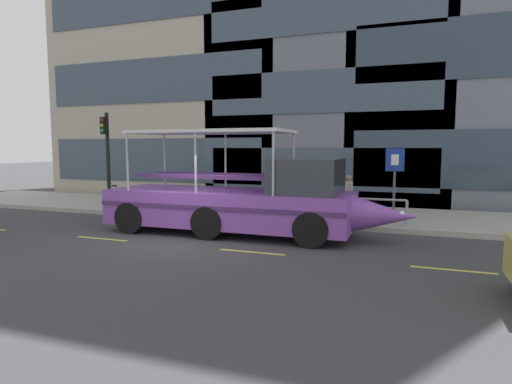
{
  "coord_description": "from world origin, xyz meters",
  "views": [
    {
      "loc": [
        6.25,
        -11.03,
        2.72
      ],
      "look_at": [
        1.57,
        1.8,
        1.3
      ],
      "focal_mm": 29.98,
      "sensor_mm": 36.0,
      "label": 1
    }
  ],
  "objects_px": {
    "parking_sign": "(395,173)",
    "pedestrian_near_bow": "(349,192)",
    "traffic_light_pole": "(107,150)",
    "duck_tour_boat": "(245,201)",
    "leaned_bicycle": "(119,199)"
  },
  "relations": [
    {
      "from": "traffic_light_pole",
      "to": "duck_tour_boat",
      "type": "relative_size",
      "value": 0.41
    },
    {
      "from": "traffic_light_pole",
      "to": "leaned_bicycle",
      "type": "bearing_deg",
      "value": -4.82
    },
    {
      "from": "parking_sign",
      "to": "pedestrian_near_bow",
      "type": "bearing_deg",
      "value": 157.42
    },
    {
      "from": "duck_tour_boat",
      "to": "pedestrian_near_bow",
      "type": "distance_m",
      "value": 4.29
    },
    {
      "from": "parking_sign",
      "to": "pedestrian_near_bow",
      "type": "relative_size",
      "value": 1.62
    },
    {
      "from": "leaned_bicycle",
      "to": "pedestrian_near_bow",
      "type": "height_order",
      "value": "pedestrian_near_bow"
    },
    {
      "from": "parking_sign",
      "to": "leaned_bicycle",
      "type": "xyz_separation_m",
      "value": [
        -11.12,
        -0.07,
        -1.33
      ]
    },
    {
      "from": "traffic_light_pole",
      "to": "pedestrian_near_bow",
      "type": "xyz_separation_m",
      "value": [
        10.1,
        0.68,
        -1.5
      ]
    },
    {
      "from": "traffic_light_pole",
      "to": "parking_sign",
      "type": "distance_m",
      "value": 11.71
    },
    {
      "from": "traffic_light_pole",
      "to": "leaned_bicycle",
      "type": "relative_size",
      "value": 2.3
    },
    {
      "from": "leaned_bicycle",
      "to": "parking_sign",
      "type": "bearing_deg",
      "value": 0.36
    },
    {
      "from": "leaned_bicycle",
      "to": "pedestrian_near_bow",
      "type": "xyz_separation_m",
      "value": [
        9.52,
        0.73,
        0.56
      ]
    },
    {
      "from": "duck_tour_boat",
      "to": "pedestrian_near_bow",
      "type": "relative_size",
      "value": 6.28
    },
    {
      "from": "traffic_light_pole",
      "to": "pedestrian_near_bow",
      "type": "relative_size",
      "value": 2.58
    },
    {
      "from": "parking_sign",
      "to": "pedestrian_near_bow",
      "type": "distance_m",
      "value": 1.89
    }
  ]
}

